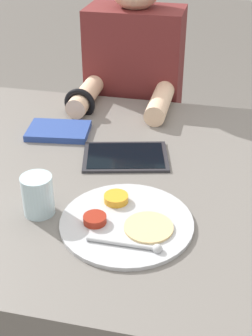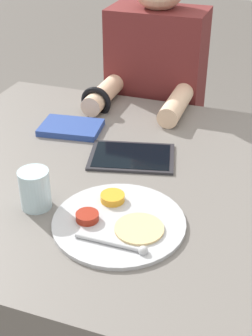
{
  "view_description": "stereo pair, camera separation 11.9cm",
  "coord_description": "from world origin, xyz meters",
  "px_view_note": "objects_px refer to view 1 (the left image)",
  "views": [
    {
      "loc": [
        0.32,
        -1.06,
        1.43
      ],
      "look_at": [
        0.09,
        -0.06,
        0.8
      ],
      "focal_mm": 50.0,
      "sensor_mm": 36.0,
      "label": 1
    },
    {
      "loc": [
        0.43,
        -1.02,
        1.43
      ],
      "look_at": [
        0.09,
        -0.06,
        0.8
      ],
      "focal_mm": 50.0,
      "sensor_mm": 36.0,
      "label": 2
    }
  ],
  "objects_px": {
    "red_notebook": "(59,131)",
    "drinking_glass": "(38,195)",
    "person_diner": "(134,123)",
    "thali_tray": "(126,222)",
    "tablet_device": "(125,156)"
  },
  "relations": [
    {
      "from": "red_notebook",
      "to": "drinking_glass",
      "type": "distance_m",
      "value": 0.42
    },
    {
      "from": "person_diner",
      "to": "drinking_glass",
      "type": "relative_size",
      "value": 12.18
    },
    {
      "from": "drinking_glass",
      "to": "thali_tray",
      "type": "bearing_deg",
      "value": 0.02
    },
    {
      "from": "thali_tray",
      "to": "drinking_glass",
      "type": "bearing_deg",
      "value": -179.98
    },
    {
      "from": "thali_tray",
      "to": "tablet_device",
      "type": "height_order",
      "value": "thali_tray"
    },
    {
      "from": "tablet_device",
      "to": "drinking_glass",
      "type": "height_order",
      "value": "drinking_glass"
    },
    {
      "from": "thali_tray",
      "to": "person_diner",
      "type": "height_order",
      "value": "person_diner"
    },
    {
      "from": "tablet_device",
      "to": "person_diner",
      "type": "xyz_separation_m",
      "value": [
        -0.09,
        0.54,
        -0.16
      ]
    },
    {
      "from": "tablet_device",
      "to": "drinking_glass",
      "type": "bearing_deg",
      "value": -115.88
    },
    {
      "from": "red_notebook",
      "to": "drinking_glass",
      "type": "xyz_separation_m",
      "value": [
        0.1,
        -0.4,
        0.04
      ]
    },
    {
      "from": "thali_tray",
      "to": "red_notebook",
      "type": "relative_size",
      "value": 1.52
    },
    {
      "from": "person_diner",
      "to": "thali_tray",
      "type": "bearing_deg",
      "value": -79.49
    },
    {
      "from": "thali_tray",
      "to": "red_notebook",
      "type": "distance_m",
      "value": 0.51
    },
    {
      "from": "thali_tray",
      "to": "drinking_glass",
      "type": "distance_m",
      "value": 0.22
    },
    {
      "from": "red_notebook",
      "to": "person_diner",
      "type": "bearing_deg",
      "value": 70.83
    }
  ]
}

